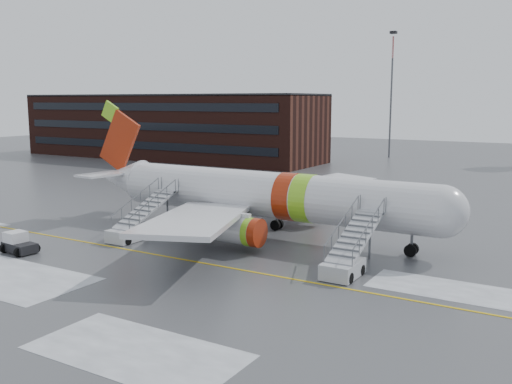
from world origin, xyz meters
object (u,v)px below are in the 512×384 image
Objects in this scene: airstair_aft at (134,226)px; pushback_tug at (18,244)px; airstair_fwd at (347,258)px; airliner at (259,195)px.

pushback_tug is (-4.54, -7.55, -0.38)m from airstair_aft.
airstair_aft is (-18.49, 0.00, 0.00)m from airstair_fwd.
airstair_fwd is 18.49m from airstair_aft.
airstair_fwd is 24.24m from pushback_tug.
airliner is 10.53m from airstair_aft.
airstair_aft is 8.82m from pushback_tug.
airliner reaches higher than airstair_fwd.
pushback_tug is at bearing -121.00° from airstair_aft.
pushback_tug is (-12.45, -14.09, -2.74)m from airliner.
airstair_fwd is at bearing 18.15° from pushback_tug.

